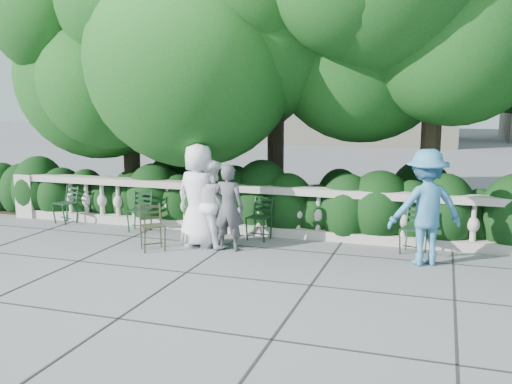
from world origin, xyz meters
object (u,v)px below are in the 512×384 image
(person_woman_grey, at_px, (228,208))
(chair_b, at_px, (61,224))
(person_older_blue, at_px, (426,207))
(chair_d, at_px, (410,255))
(chair_weathered, at_px, (155,252))
(person_businessman, at_px, (199,196))
(chair_a, at_px, (137,233))
(chair_c, at_px, (256,241))
(person_casual_man, at_px, (211,203))

(person_woman_grey, bearing_deg, chair_b, -13.42)
(person_woman_grey, height_order, person_older_blue, person_older_blue)
(chair_d, xyz_separation_m, chair_weathered, (-4.34, -1.20, 0.00))
(person_businessman, height_order, person_older_blue, person_older_blue)
(chair_a, height_order, chair_b, same)
(person_woman_grey, distance_m, person_older_blue, 3.39)
(chair_a, relative_size, chair_b, 1.00)
(person_businessman, height_order, person_woman_grey, person_businessman)
(person_woman_grey, bearing_deg, chair_d, -170.66)
(chair_a, relative_size, chair_d, 1.00)
(person_woman_grey, xyz_separation_m, person_older_blue, (3.38, 0.20, 0.17))
(chair_weathered, height_order, person_businessman, person_businessman)
(chair_c, bearing_deg, chair_b, -172.10)
(chair_c, bearing_deg, person_woman_grey, -101.19)
(chair_a, xyz_separation_m, chair_weathered, (1.04, -1.19, 0.00))
(person_casual_man, distance_m, person_older_blue, 3.78)
(chair_b, height_order, person_businessman, person_businessman)
(chair_a, distance_m, chair_c, 2.51)
(person_casual_man, bearing_deg, chair_a, 6.51)
(chair_c, distance_m, chair_weathered, 1.95)
(chair_c, relative_size, person_casual_man, 0.52)
(chair_a, relative_size, person_woman_grey, 0.54)
(chair_d, bearing_deg, chair_b, -165.54)
(chair_b, distance_m, chair_weathered, 3.32)
(chair_d, bearing_deg, person_casual_man, -156.27)
(chair_a, height_order, chair_weathered, same)
(person_casual_man, bearing_deg, person_woman_grey, 179.74)
(chair_b, bearing_deg, person_woman_grey, 6.54)
(chair_weathered, xyz_separation_m, person_businessman, (0.59, 0.63, 0.95))
(chair_d, height_order, person_woman_grey, person_woman_grey)
(person_older_blue, bearing_deg, chair_weathered, -15.35)
(chair_a, height_order, person_older_blue, person_older_blue)
(chair_weathered, bearing_deg, chair_b, 115.21)
(person_casual_man, relative_size, person_older_blue, 0.85)
(chair_c, bearing_deg, chair_a, -168.94)
(chair_b, distance_m, person_businessman, 3.81)
(chair_weathered, bearing_deg, person_businessman, 6.20)
(chair_a, distance_m, person_businessman, 1.97)
(chair_d, xyz_separation_m, person_businessman, (-3.75, -0.57, 0.95))
(person_woman_grey, xyz_separation_m, person_casual_man, (-0.40, 0.16, 0.03))
(chair_weathered, bearing_deg, chair_a, 90.60)
(chair_weathered, bearing_deg, person_casual_man, 0.89)
(chair_b, relative_size, person_casual_man, 0.52)
(chair_c, bearing_deg, person_businessman, -134.18)
(person_businessman, distance_m, person_casual_man, 0.26)
(chair_weathered, xyz_separation_m, person_woman_grey, (1.20, 0.55, 0.78))
(chair_b, bearing_deg, chair_weathered, -6.76)
(chair_c, bearing_deg, chair_weathered, -129.87)
(chair_b, height_order, chair_d, same)
(chair_a, distance_m, chair_weathered, 1.58)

